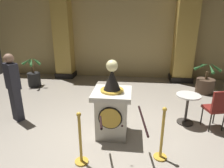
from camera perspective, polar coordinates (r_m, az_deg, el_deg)
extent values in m
plane|color=#9E9384|center=(4.32, -1.25, -15.32)|extent=(10.95, 10.95, 0.00)
cube|color=tan|center=(8.21, 3.15, 16.47)|extent=(10.95, 0.16, 4.16)
cube|color=beige|center=(4.20, 0.00, -9.18)|extent=(0.63, 0.63, 0.91)
cube|color=beige|center=(3.99, 0.00, -2.79)|extent=(0.79, 0.79, 0.10)
cylinder|color=gold|center=(3.86, -0.56, -10.06)|extent=(0.43, 0.03, 0.43)
cylinder|color=black|center=(3.87, -0.55, -9.99)|extent=(0.48, 0.01, 0.48)
cylinder|color=gold|center=(3.96, 0.00, -1.84)|extent=(0.47, 0.47, 0.04)
cone|color=black|center=(3.89, 0.00, 1.30)|extent=(0.35, 0.35, 0.42)
cylinder|color=gold|center=(3.83, 0.00, 4.12)|extent=(0.03, 0.03, 0.06)
sphere|color=beige|center=(3.81, 0.00, 5.40)|extent=(0.24, 0.24, 0.24)
cylinder|color=gold|center=(3.74, -8.91, -21.53)|extent=(0.24, 0.24, 0.03)
cylinder|color=gold|center=(3.48, -9.29, -16.01)|extent=(0.05, 0.05, 0.91)
sphere|color=gold|center=(3.22, -9.75, -8.78)|extent=(0.08, 0.08, 0.08)
cylinder|color=gold|center=(3.90, 13.91, -20.05)|extent=(0.24, 0.24, 0.03)
cylinder|color=gold|center=(3.63, 14.49, -14.44)|extent=(0.05, 0.05, 0.94)
sphere|color=gold|center=(3.38, 15.19, -7.19)|extent=(0.08, 0.08, 0.08)
cylinder|color=black|center=(3.28, -3.28, -11.09)|extent=(0.18, 0.71, 0.21)
cylinder|color=black|center=(3.37, 9.11, -10.47)|extent=(0.18, 0.71, 0.21)
sphere|color=black|center=(3.36, 2.98, -12.17)|extent=(0.04, 0.04, 0.04)
cube|color=black|center=(8.70, -13.17, 2.89)|extent=(0.78, 0.78, 0.20)
cube|color=gold|center=(8.40, -14.16, 15.43)|extent=(0.68, 0.68, 4.00)
cube|color=black|center=(8.43, 19.24, 1.79)|extent=(0.85, 0.85, 0.20)
cube|color=gold|center=(8.11, 20.72, 14.71)|extent=(0.74, 0.74, 4.00)
cylinder|color=black|center=(7.77, -21.85, 1.24)|extent=(0.45, 0.45, 0.51)
cylinder|color=brown|center=(7.66, -22.22, 4.13)|extent=(0.08, 0.08, 0.31)
cone|color=#2D662D|center=(7.51, -21.35, 6.24)|extent=(0.34, 0.12, 0.29)
cone|color=#2D662D|center=(7.73, -21.65, 6.53)|extent=(0.16, 0.34, 0.30)
cone|color=#2D662D|center=(7.76, -22.94, 6.42)|extent=(0.30, 0.29, 0.32)
cone|color=#2D662D|center=(7.60, -23.80, 6.07)|extent=(0.34, 0.27, 0.29)
cone|color=#2D662D|center=(7.43, -22.56, 5.96)|extent=(0.21, 0.34, 0.30)
cylinder|color=#4C3828|center=(7.28, 25.59, -0.52)|extent=(0.58, 0.58, 0.48)
cylinder|color=brown|center=(7.17, 26.01, 2.25)|extent=(0.08, 0.08, 0.25)
cone|color=#265928|center=(7.16, 28.08, 4.42)|extent=(0.43, 0.14, 0.35)
cone|color=#265928|center=(7.29, 25.51, 5.03)|extent=(0.15, 0.46, 0.25)
cone|color=#265928|center=(7.04, 24.63, 4.70)|extent=(0.45, 0.11, 0.29)
cone|color=#265928|center=(6.91, 27.09, 4.10)|extent=(0.13, 0.44, 0.31)
cube|color=#26262D|center=(5.33, -26.19, -5.39)|extent=(0.33, 0.31, 0.82)
cube|color=#26262D|center=(5.10, -27.35, 2.02)|extent=(0.42, 0.38, 0.62)
sphere|color=#997056|center=(5.01, -28.07, 6.62)|extent=(0.22, 0.22, 0.22)
cylinder|color=#332D28|center=(5.14, 20.59, -10.43)|extent=(0.39, 0.39, 0.03)
cylinder|color=#332D28|center=(4.99, 21.04, -6.96)|extent=(0.06, 0.06, 0.72)
cylinder|color=silver|center=(4.85, 21.54, -3.11)|extent=(0.56, 0.56, 0.03)
cylinder|color=black|center=(5.30, 27.78, -8.06)|extent=(0.03, 0.03, 0.45)
cylinder|color=black|center=(5.12, 24.84, -8.50)|extent=(0.03, 0.03, 0.45)
cylinder|color=black|center=(5.07, 29.85, -9.58)|extent=(0.03, 0.03, 0.45)
cylinder|color=black|center=(4.89, 26.83, -10.12)|extent=(0.03, 0.03, 0.45)
cube|color=maroon|center=(4.99, 27.77, -6.44)|extent=(0.49, 0.49, 0.06)
cube|color=maroon|center=(4.77, 29.38, -4.49)|extent=(0.40, 0.15, 0.45)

